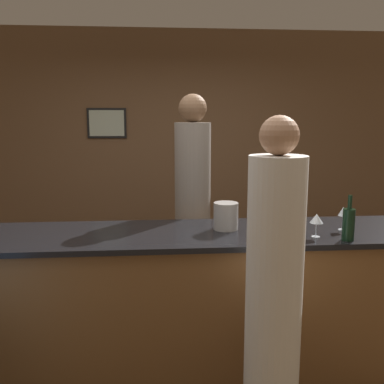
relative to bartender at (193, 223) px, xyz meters
The scene contains 9 objects.
ground_plane 1.18m from the bartender, 97.39° to the right, with size 14.00×14.00×0.00m, color #4C3823.
back_wall 1.68m from the bartender, 93.21° to the left, with size 8.00×0.08×2.80m.
bar_counter 0.81m from the bartender, 97.39° to the right, with size 3.42×0.72×1.07m.
bartender is the anchor object (origin of this frame).
guest_0 1.44m from the bartender, 78.10° to the right, with size 0.29×0.29×1.82m.
wine_bottle_0 1.32m from the bartender, 47.55° to the right, with size 0.07×0.07×0.28m.
ice_bucket 0.69m from the bartender, 74.90° to the right, with size 0.17×0.17×0.18m.
wine_glass_0 1.15m from the bartender, 51.04° to the right, with size 0.08×0.08×0.15m.
wine_glass_2 1.21m from the bartender, 37.24° to the right, with size 0.07×0.07×0.16m.
Camera 1 is at (-0.20, -2.72, 1.80)m, focal length 40.00 mm.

